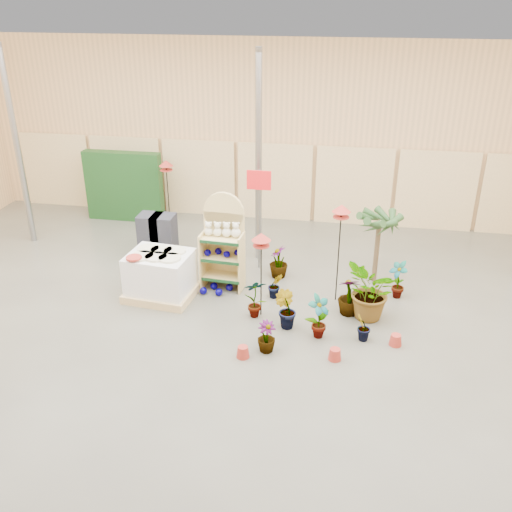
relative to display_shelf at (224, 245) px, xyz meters
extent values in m
cube|color=#525145|center=(0.46, -2.11, -0.95)|extent=(15.00, 12.00, 0.10)
cube|color=white|center=(0.46, -2.11, 3.65)|extent=(15.00, 12.00, 0.10)
cube|color=tan|center=(0.46, 3.94, 1.35)|extent=(15.00, 0.10, 4.50)
cylinder|color=gray|center=(-5.04, 1.39, 1.35)|extent=(0.14, 0.14, 4.50)
cylinder|color=gray|center=(0.46, 1.39, 1.35)|extent=(0.14, 0.14, 4.50)
cube|color=tan|center=(-5.54, 3.81, 0.10)|extent=(1.90, 0.06, 2.00)
cube|color=tan|center=(-3.54, 3.81, 0.10)|extent=(1.90, 0.06, 2.00)
cube|color=tan|center=(-1.54, 3.81, 0.10)|extent=(1.90, 0.06, 2.00)
cube|color=tan|center=(0.46, 3.81, 0.10)|extent=(1.90, 0.06, 2.00)
cube|color=tan|center=(2.46, 3.81, 0.10)|extent=(1.90, 0.06, 2.00)
cube|color=tan|center=(4.46, 3.81, 0.10)|extent=(1.90, 0.06, 2.00)
cube|color=tan|center=(0.00, 0.09, -0.12)|extent=(0.83, 0.13, 1.56)
cylinder|color=tan|center=(0.00, 0.09, 0.66)|extent=(0.83, 0.13, 0.82)
cube|color=tan|center=(0.00, -0.15, -0.62)|extent=(0.82, 0.51, 0.04)
cube|color=#0F3819|center=(0.00, -0.38, -0.62)|extent=(0.79, 0.08, 0.05)
cube|color=tan|center=(0.00, -0.15, -0.21)|extent=(0.82, 0.51, 0.04)
cube|color=#0F3819|center=(0.00, -0.38, -0.21)|extent=(0.79, 0.08, 0.05)
cube|color=tan|center=(0.00, -0.15, 0.20)|extent=(0.82, 0.51, 0.04)
cube|color=#0F3819|center=(0.00, -0.38, 0.20)|extent=(0.79, 0.08, 0.05)
cube|color=tan|center=(-0.39, -0.15, -0.30)|extent=(0.07, 0.46, 1.19)
cube|color=tan|center=(0.39, -0.15, -0.30)|extent=(0.07, 0.46, 1.19)
sphere|color=#EEE8C9|center=(-0.27, -0.09, 0.30)|extent=(0.16, 0.16, 0.16)
sphere|color=#EEE8C9|center=(-0.27, -0.09, 0.44)|extent=(0.13, 0.13, 0.13)
sphere|color=#EEE8C9|center=(-0.09, -0.09, 0.31)|extent=(0.17, 0.17, 0.17)
sphere|color=#EEE8C9|center=(-0.09, -0.09, 0.45)|extent=(0.13, 0.13, 0.13)
sphere|color=#EEE8C9|center=(0.09, -0.09, 0.31)|extent=(0.18, 0.18, 0.18)
sphere|color=#EEE8C9|center=(0.09, -0.09, 0.46)|extent=(0.13, 0.13, 0.13)
sphere|color=#EEE8C9|center=(0.27, -0.09, 0.32)|extent=(0.19, 0.19, 0.19)
sphere|color=#EEE8C9|center=(0.27, -0.09, 0.47)|extent=(0.13, 0.13, 0.13)
sphere|color=#040061|center=(-0.29, -0.17, -0.12)|extent=(0.14, 0.14, 0.14)
sphere|color=#040061|center=(-0.10, -0.06, -0.12)|extent=(0.14, 0.14, 0.14)
sphere|color=#040061|center=(0.10, -0.17, -0.12)|extent=(0.14, 0.14, 0.14)
sphere|color=#040061|center=(0.29, -0.06, -0.12)|extent=(0.14, 0.14, 0.14)
sphere|color=#040061|center=(-0.33, -0.48, -0.82)|extent=(0.15, 0.15, 0.15)
sphere|color=#040061|center=(-0.17, -0.24, -0.82)|extent=(0.15, 0.15, 0.15)
sphere|color=#040061|center=(-0.01, -0.48, -0.82)|extent=(0.15, 0.15, 0.15)
sphere|color=#040061|center=(0.15, -0.24, -0.82)|extent=(0.15, 0.15, 0.15)
cube|color=tan|center=(-1.12, -0.68, -0.82)|extent=(1.39, 1.20, 0.16)
cube|color=white|center=(-1.12, -0.68, -0.36)|extent=(1.27, 1.08, 0.75)
cylinder|color=beige|center=(-1.38, -0.84, 0.03)|extent=(0.43, 0.43, 0.04)
cylinder|color=beige|center=(-1.12, -0.84, 0.03)|extent=(0.43, 0.43, 0.04)
cylinder|color=beige|center=(-0.85, -0.84, 0.03)|extent=(0.43, 0.43, 0.04)
cylinder|color=beige|center=(-1.38, -0.52, 0.03)|extent=(0.43, 0.43, 0.04)
cylinder|color=beige|center=(-1.12, -0.52, 0.03)|extent=(0.43, 0.43, 0.04)
cylinder|color=beige|center=(-0.85, -0.52, 0.03)|extent=(0.43, 0.43, 0.04)
cube|color=black|center=(-1.62, 1.06, -0.65)|extent=(0.50, 0.50, 0.50)
cube|color=black|center=(-1.62, 1.06, -0.15)|extent=(0.50, 0.50, 0.50)
cube|color=black|center=(-1.92, 1.06, -0.65)|extent=(0.50, 0.50, 0.50)
cube|color=black|center=(-1.92, 1.06, -0.15)|extent=(0.50, 0.50, 0.50)
cube|color=#173F17|center=(-3.34, 3.09, 0.00)|extent=(2.00, 0.30, 1.80)
cylinder|color=gray|center=(0.56, 0.89, 0.20)|extent=(0.05, 0.05, 2.20)
cube|color=red|center=(0.56, 0.85, 1.10)|extent=(0.50, 0.03, 0.40)
cylinder|color=black|center=(0.93, -1.03, -0.19)|extent=(0.02, 0.02, 1.42)
cylinder|color=#B13227|center=(0.93, -1.03, 0.52)|extent=(0.30, 0.30, 0.02)
cone|color=#B13227|center=(0.93, -1.03, 0.69)|extent=(0.34, 0.34, 0.14)
cylinder|color=black|center=(2.28, -0.23, -0.03)|extent=(0.02, 0.02, 1.74)
cylinder|color=#B13227|center=(2.28, -0.23, 0.84)|extent=(0.30, 0.30, 0.02)
cone|color=#B13227|center=(2.28, -0.23, 1.01)|extent=(0.34, 0.34, 0.14)
cylinder|color=black|center=(-1.99, 2.59, -0.12)|extent=(0.02, 0.02, 1.56)
cylinder|color=#B13227|center=(-1.99, 2.59, 0.66)|extent=(0.30, 0.30, 0.02)
cone|color=#B13227|center=(-1.99, 2.59, 0.83)|extent=(0.34, 0.34, 0.14)
cylinder|color=brown|center=(3.02, 0.71, -0.26)|extent=(0.10, 0.10, 1.27)
imported|color=#27471F|center=(0.84, -1.11, -0.50)|extent=(0.49, 0.42, 0.79)
imported|color=#27471F|center=(1.43, -1.37, -0.54)|extent=(0.48, 0.45, 0.71)
imported|color=#27471F|center=(2.54, -0.71, -0.52)|extent=(0.49, 0.49, 0.75)
imported|color=#27471F|center=(3.45, 0.09, -0.51)|extent=(0.46, 0.49, 0.78)
imported|color=#27471F|center=(1.10, -0.34, -0.64)|extent=(0.35, 0.31, 0.53)
imported|color=#27471F|center=(1.22, -2.17, -0.62)|extent=(0.44, 0.44, 0.55)
imported|color=#27471F|center=(2.04, -1.60, -0.49)|extent=(0.51, 0.51, 0.82)
imported|color=#27471F|center=(2.80, -1.58, -0.64)|extent=(0.33, 0.36, 0.51)
imported|color=#27471F|center=(2.91, -0.84, -0.34)|extent=(0.89, 1.02, 1.11)
imported|color=#27471F|center=(1.04, 0.54, -0.55)|extent=(0.41, 0.41, 0.70)
camera|label=1|loc=(2.44, -10.06, 4.68)|focal=40.00mm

